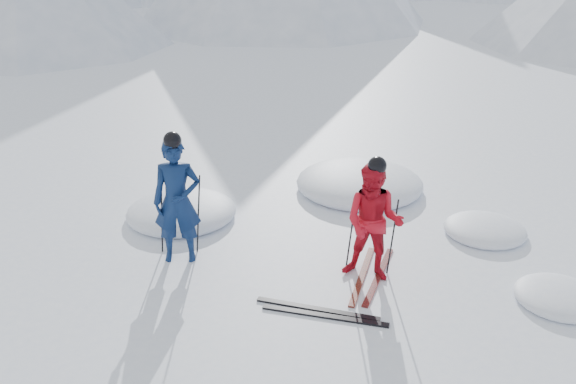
{
  "coord_description": "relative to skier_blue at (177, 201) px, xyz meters",
  "views": [
    {
      "loc": [
        -1.2,
        -7.81,
        4.73
      ],
      "look_at": [
        -1.78,
        0.5,
        1.1
      ],
      "focal_mm": 38.0,
      "sensor_mm": 36.0,
      "label": 1
    }
  ],
  "objects": [
    {
      "name": "ground",
      "position": [
        3.43,
        -0.33,
        -0.98
      ],
      "size": [
        160.0,
        160.0,
        0.0
      ],
      "primitive_type": "plane",
      "color": "white",
      "rests_on": "ground"
    },
    {
      "name": "skier_blue",
      "position": [
        0.0,
        0.0,
        0.0
      ],
      "size": [
        0.77,
        0.55,
        1.95
      ],
      "primitive_type": "imported",
      "rotation": [
        0.0,
        0.0,
        0.13
      ],
      "color": "#0C204A",
      "rests_on": "ground"
    },
    {
      "name": "skier_red",
      "position": [
        2.9,
        -0.34,
        -0.09
      ],
      "size": [
        1.0,
        0.87,
        1.77
      ],
      "primitive_type": "imported",
      "rotation": [
        0.0,
        0.0,
        -0.25
      ],
      "color": "red",
      "rests_on": "ground"
    },
    {
      "name": "pole_blue_left",
      "position": [
        -0.3,
        0.15,
        -0.33
      ],
      "size": [
        0.13,
        0.09,
        1.3
      ],
      "primitive_type": "cylinder",
      "rotation": [
        0.05,
        0.08,
        0.0
      ],
      "color": "black",
      "rests_on": "ground"
    },
    {
      "name": "pole_blue_right",
      "position": [
        0.25,
        0.25,
        -0.33
      ],
      "size": [
        0.13,
        0.08,
        1.3
      ],
      "primitive_type": "cylinder",
      "rotation": [
        -0.04,
        0.08,
        0.0
      ],
      "color": "black",
      "rests_on": "ground"
    },
    {
      "name": "pole_red_left",
      "position": [
        2.6,
        -0.09,
        -0.38
      ],
      "size": [
        0.12,
        0.09,
        1.18
      ],
      "primitive_type": "cylinder",
      "rotation": [
        0.06,
        0.08,
        0.0
      ],
      "color": "black",
      "rests_on": "ground"
    },
    {
      "name": "pole_red_right",
      "position": [
        3.2,
        -0.19,
        -0.38
      ],
      "size": [
        0.12,
        0.08,
        1.18
      ],
      "primitive_type": "cylinder",
      "rotation": [
        -0.05,
        0.08,
        0.0
      ],
      "color": "black",
      "rests_on": "ground"
    },
    {
      "name": "ski_worn_left",
      "position": [
        2.78,
        -0.34,
        -0.96
      ],
      "size": [
        0.45,
        1.68,
        0.03
      ],
      "primitive_type": "cube",
      "rotation": [
        0.0,
        0.0,
        -0.22
      ],
      "color": "black",
      "rests_on": "ground"
    },
    {
      "name": "ski_worn_right",
      "position": [
        3.02,
        -0.34,
        -0.96
      ],
      "size": [
        0.57,
        1.66,
        0.03
      ],
      "primitive_type": "cube",
      "rotation": [
        0.0,
        0.0,
        -0.29
      ],
      "color": "black",
      "rests_on": "ground"
    },
    {
      "name": "ski_loose_a",
      "position": [
        2.14,
        -1.25,
        -0.96
      ],
      "size": [
        1.68,
        0.46,
        0.03
      ],
      "primitive_type": "cube",
      "rotation": [
        0.0,
        0.0,
        1.35
      ],
      "color": "black",
      "rests_on": "ground"
    },
    {
      "name": "ski_loose_b",
      "position": [
        2.24,
        -1.4,
        -0.96
      ],
      "size": [
        1.69,
        0.41,
        0.03
      ],
      "primitive_type": "cube",
      "rotation": [
        0.0,
        0.0,
        1.38
      ],
      "color": "black",
      "rests_on": "ground"
    },
    {
      "name": "snow_lumps",
      "position": [
        2.36,
        2.14,
        -0.98
      ],
      "size": [
        7.38,
        5.61,
        0.55
      ],
      "color": "white",
      "rests_on": "ground"
    }
  ]
}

